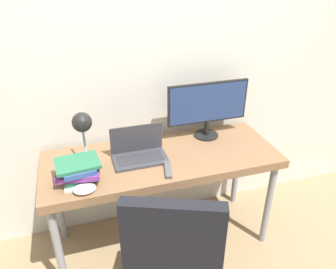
{
  "coord_description": "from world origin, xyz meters",
  "views": [
    {
      "loc": [
        -0.52,
        -1.54,
        1.99
      ],
      "look_at": [
        0.03,
        0.28,
        0.96
      ],
      "focal_mm": 35.0,
      "sensor_mm": 36.0,
      "label": 1
    }
  ],
  "objects_px": {
    "laptop": "(139,152)",
    "desk_lamp": "(83,129)",
    "game_controller": "(85,189)",
    "book_stack": "(79,172)",
    "office_chair": "(174,258)",
    "monitor": "(208,106)"
  },
  "relations": [
    {
      "from": "monitor",
      "to": "office_chair",
      "type": "xyz_separation_m",
      "value": [
        -0.55,
        -0.89,
        -0.44
      ]
    },
    {
      "from": "monitor",
      "to": "game_controller",
      "type": "xyz_separation_m",
      "value": [
        -0.95,
        -0.43,
        -0.23
      ]
    },
    {
      "from": "desk_lamp",
      "to": "book_stack",
      "type": "relative_size",
      "value": 1.52
    },
    {
      "from": "monitor",
      "to": "office_chair",
      "type": "relative_size",
      "value": 0.58
    },
    {
      "from": "monitor",
      "to": "office_chair",
      "type": "bearing_deg",
      "value": -121.64
    },
    {
      "from": "book_stack",
      "to": "game_controller",
      "type": "bearing_deg",
      "value": -79.07
    },
    {
      "from": "laptop",
      "to": "monitor",
      "type": "relative_size",
      "value": 0.59
    },
    {
      "from": "laptop",
      "to": "desk_lamp",
      "type": "relative_size",
      "value": 0.86
    },
    {
      "from": "desk_lamp",
      "to": "game_controller",
      "type": "bearing_deg",
      "value": -101.16
    },
    {
      "from": "desk_lamp",
      "to": "book_stack",
      "type": "distance_m",
      "value": 0.26
    },
    {
      "from": "book_stack",
      "to": "game_controller",
      "type": "distance_m",
      "value": 0.12
    },
    {
      "from": "laptop",
      "to": "desk_lamp",
      "type": "xyz_separation_m",
      "value": [
        -0.35,
        -0.06,
        0.26
      ]
    },
    {
      "from": "laptop",
      "to": "desk_lamp",
      "type": "distance_m",
      "value": 0.44
    },
    {
      "from": "desk_lamp",
      "to": "book_stack",
      "type": "height_order",
      "value": "desk_lamp"
    },
    {
      "from": "desk_lamp",
      "to": "office_chair",
      "type": "height_order",
      "value": "desk_lamp"
    },
    {
      "from": "laptop",
      "to": "monitor",
      "type": "height_order",
      "value": "monitor"
    },
    {
      "from": "desk_lamp",
      "to": "game_controller",
      "type": "distance_m",
      "value": 0.36
    },
    {
      "from": "game_controller",
      "to": "desk_lamp",
      "type": "bearing_deg",
      "value": 78.84
    },
    {
      "from": "laptop",
      "to": "desk_lamp",
      "type": "height_order",
      "value": "desk_lamp"
    },
    {
      "from": "monitor",
      "to": "game_controller",
      "type": "relative_size",
      "value": 4.59
    },
    {
      "from": "laptop",
      "to": "book_stack",
      "type": "height_order",
      "value": "laptop"
    },
    {
      "from": "laptop",
      "to": "game_controller",
      "type": "xyz_separation_m",
      "value": [
        -0.39,
        -0.26,
        -0.03
      ]
    }
  ]
}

